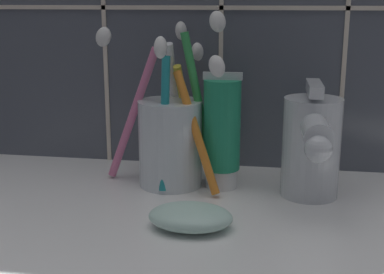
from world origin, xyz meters
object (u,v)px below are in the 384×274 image
(toothpaste_tube, at_px, (222,132))
(sink_faucet, at_px, (312,144))
(soap_bar, at_px, (191,217))
(toothbrush_cup, at_px, (171,135))

(toothpaste_tube, relative_size, sink_faucet, 1.06)
(toothpaste_tube, xyz_separation_m, soap_bar, (-0.02, -0.11, -0.05))
(sink_faucet, xyz_separation_m, soap_bar, (-0.11, -0.10, -0.05))
(toothbrush_cup, bearing_deg, soap_bar, -70.80)
(toothbrush_cup, xyz_separation_m, soap_bar, (0.04, -0.11, -0.05))
(toothpaste_tube, bearing_deg, soap_bar, -97.87)
(sink_faucet, relative_size, soap_bar, 1.57)
(toothbrush_cup, distance_m, toothpaste_tube, 0.06)
(sink_faucet, distance_m, soap_bar, 0.15)
(soap_bar, bearing_deg, toothpaste_tube, 82.13)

